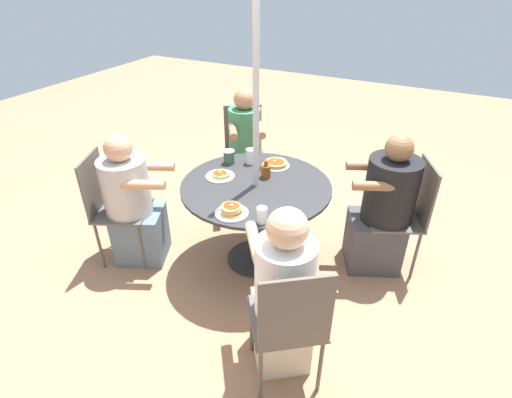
# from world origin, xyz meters

# --- Properties ---
(ground_plane) EXTENTS (12.00, 12.00, 0.00)m
(ground_plane) POSITION_xyz_m (0.00, 0.00, 0.00)
(ground_plane) COLOR #9E7051
(patio_table) EXTENTS (1.14, 1.14, 0.72)m
(patio_table) POSITION_xyz_m (0.00, 0.00, 0.59)
(patio_table) COLOR #28282B
(patio_table) RESTS_ON ground
(umbrella_pole) EXTENTS (0.05, 0.05, 2.19)m
(umbrella_pole) POSITION_xyz_m (0.00, 0.00, 1.10)
(umbrella_pole) COLOR #ADADB2
(umbrella_pole) RESTS_ON ground
(patio_chair_north) EXTENTS (0.53, 0.53, 0.93)m
(patio_chair_north) POSITION_xyz_m (-1.06, -0.47, 0.53)
(patio_chair_north) COLOR #514C47
(patio_chair_north) RESTS_ON ground
(diner_north) EXTENTS (0.58, 0.53, 1.15)m
(diner_north) POSITION_xyz_m (-0.90, -0.40, 0.51)
(diner_north) COLOR #3D3D42
(diner_north) RESTS_ON ground
(patio_chair_east) EXTENTS (0.56, 0.56, 0.93)m
(patio_chair_east) POSITION_xyz_m (0.63, -0.97, 0.53)
(patio_chair_east) COLOR #514C47
(patio_chair_east) RESTS_ON ground
(diner_east) EXTENTS (0.51, 0.56, 1.17)m
(diner_east) POSITION_xyz_m (0.54, -0.83, 0.54)
(diner_east) COLOR gray
(diner_east) RESTS_ON ground
(patio_chair_south) EXTENTS (0.53, 0.53, 0.93)m
(patio_chair_south) POSITION_xyz_m (1.06, 0.47, 0.53)
(patio_chair_south) COLOR #514C47
(patio_chair_south) RESTS_ON ground
(diner_south) EXTENTS (0.60, 0.53, 1.10)m
(diner_south) POSITION_xyz_m (0.90, 0.40, 0.50)
(diner_south) COLOR slate
(diner_south) RESTS_ON ground
(patio_chair_west) EXTENTS (0.56, 0.56, 0.93)m
(patio_chair_west) POSITION_xyz_m (-0.68, 0.94, 0.53)
(patio_chair_west) COLOR #514C47
(patio_chair_west) RESTS_ON ground
(diner_west) EXTENTS (0.56, 0.60, 1.15)m
(diner_west) POSITION_xyz_m (-0.58, 0.80, 0.53)
(diner_west) COLOR beige
(diner_west) RESTS_ON ground
(pancake_plate_a) EXTENTS (0.23, 0.23, 0.05)m
(pancake_plate_a) POSITION_xyz_m (-0.01, -0.35, 0.74)
(pancake_plate_a) COLOR white
(pancake_plate_a) RESTS_ON patio_table
(pancake_plate_b) EXTENTS (0.23, 0.23, 0.05)m
(pancake_plate_b) POSITION_xyz_m (0.31, 0.02, 0.74)
(pancake_plate_b) COLOR white
(pancake_plate_b) RESTS_ON patio_table
(pancake_plate_c) EXTENTS (0.23, 0.23, 0.08)m
(pancake_plate_c) POSITION_xyz_m (-0.04, 0.43, 0.75)
(pancake_plate_c) COLOR white
(pancake_plate_c) RESTS_ON patio_table
(syrup_bottle) EXTENTS (0.10, 0.07, 0.14)m
(syrup_bottle) POSITION_xyz_m (-0.01, -0.14, 0.78)
(syrup_bottle) COLOR brown
(syrup_bottle) RESTS_ON patio_table
(coffee_cup) EXTENTS (0.09, 0.09, 0.11)m
(coffee_cup) POSITION_xyz_m (0.37, -0.23, 0.78)
(coffee_cup) COLOR #33513D
(coffee_cup) RESTS_ON patio_table
(drinking_glass_a) EXTENTS (0.07, 0.07, 0.11)m
(drinking_glass_a) POSITION_xyz_m (-0.26, 0.43, 0.78)
(drinking_glass_a) COLOR silver
(drinking_glass_a) RESTS_ON patio_table
(drinking_glass_b) EXTENTS (0.08, 0.08, 0.13)m
(drinking_glass_b) POSITION_xyz_m (0.21, -0.30, 0.79)
(drinking_glass_b) COLOR silver
(drinking_glass_b) RESTS_ON patio_table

